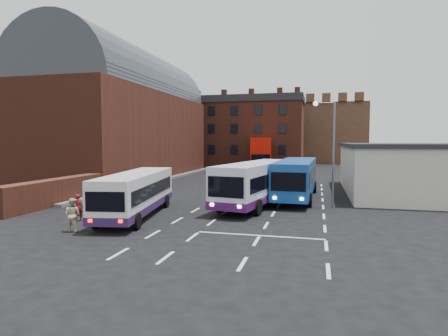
% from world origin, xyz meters
% --- Properties ---
extents(ground, '(180.00, 180.00, 0.00)m').
position_xyz_m(ground, '(0.00, 0.00, 0.00)').
color(ground, black).
extents(railway_station, '(12.00, 28.00, 16.00)m').
position_xyz_m(railway_station, '(-15.50, 21.00, 7.64)').
color(railway_station, '#602B1E').
rests_on(railway_station, ground).
extents(forecourt_wall, '(1.20, 10.00, 1.80)m').
position_xyz_m(forecourt_wall, '(-10.20, 2.00, 0.90)').
color(forecourt_wall, '#602B1E').
rests_on(forecourt_wall, ground).
extents(cream_building, '(10.40, 16.40, 4.25)m').
position_xyz_m(cream_building, '(15.00, 14.00, 2.16)').
color(cream_building, beige).
rests_on(cream_building, ground).
extents(brick_terrace, '(22.00, 10.00, 11.00)m').
position_xyz_m(brick_terrace, '(-6.00, 46.00, 5.50)').
color(brick_terrace, brown).
rests_on(brick_terrace, ground).
extents(castle_keep, '(22.00, 22.00, 12.00)m').
position_xyz_m(castle_keep, '(6.00, 66.00, 6.00)').
color(castle_keep, brown).
rests_on(castle_keep, ground).
extents(bus_white_outbound, '(3.69, 9.65, 2.57)m').
position_xyz_m(bus_white_outbound, '(-2.79, -0.19, 1.52)').
color(bus_white_outbound, white).
rests_on(bus_white_outbound, ground).
extents(bus_white_inbound, '(4.29, 11.13, 2.96)m').
position_xyz_m(bus_white_inbound, '(3.54, 5.32, 1.75)').
color(bus_white_inbound, silver).
rests_on(bus_white_inbound, ground).
extents(bus_blue, '(3.05, 11.01, 2.98)m').
position_xyz_m(bus_blue, '(6.00, 8.92, 1.76)').
color(bus_blue, '#134798').
rests_on(bus_blue, ground).
extents(bus_red_double, '(4.44, 12.53, 4.90)m').
position_xyz_m(bus_red_double, '(-0.63, 35.31, 2.61)').
color(bus_red_double, '#CA0D00').
rests_on(bus_red_double, ground).
extents(street_lamp, '(1.43, 0.38, 7.07)m').
position_xyz_m(street_lamp, '(8.36, 5.45, 4.26)').
color(street_lamp, slate).
rests_on(street_lamp, ground).
extents(pedestrian_red, '(0.65, 0.63, 1.50)m').
position_xyz_m(pedestrian_red, '(-5.37, -2.19, 0.75)').
color(pedestrian_red, maroon).
rests_on(pedestrian_red, ground).
extents(pedestrian_beige, '(0.85, 0.68, 1.66)m').
position_xyz_m(pedestrian_beige, '(-4.06, -4.43, 0.83)').
color(pedestrian_beige, beige).
rests_on(pedestrian_beige, ground).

